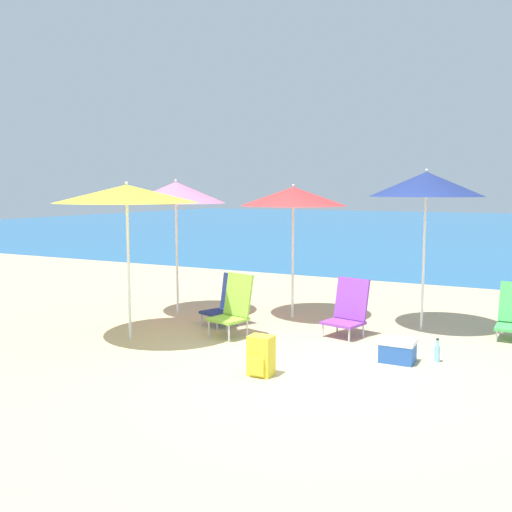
{
  "coord_description": "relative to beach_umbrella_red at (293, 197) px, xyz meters",
  "views": [
    {
      "loc": [
        2.21,
        -5.61,
        1.94
      ],
      "look_at": [
        -1.48,
        1.62,
        1.0
      ],
      "focal_mm": 40.0,
      "sensor_mm": 36.0,
      "label": 1
    }
  ],
  "objects": [
    {
      "name": "beach_umbrella_pink",
      "position": [
        -1.71,
        -0.6,
        0.06
      ],
      "size": [
        1.53,
        1.53,
        2.11
      ],
      "color": "white",
      "rests_on": "ground"
    },
    {
      "name": "sea_water",
      "position": [
        1.19,
        24.06,
        -1.84
      ],
      "size": [
        60.0,
        40.0,
        0.01
      ],
      "color": "#23669E",
      "rests_on": "ground"
    },
    {
      "name": "ground_plane",
      "position": [
        1.19,
        -2.27,
        -1.85
      ],
      "size": [
        60.0,
        60.0,
        0.0
      ],
      "primitive_type": "plane",
      "color": "#C6B284"
    },
    {
      "name": "beach_chair_purple",
      "position": [
        1.09,
        -0.66,
        -1.49
      ],
      "size": [
        0.58,
        0.58,
        0.77
      ],
      "rotation": [
        0.0,
        0.0,
        -0.24
      ],
      "color": "silver",
      "rests_on": "ground"
    },
    {
      "name": "beach_umbrella_yellow",
      "position": [
        -1.39,
        -2.14,
        0.05
      ],
      "size": [
        1.84,
        1.84,
        2.05
      ],
      "color": "white",
      "rests_on": "ground"
    },
    {
      "name": "beach_umbrella_navy",
      "position": [
        1.91,
        0.14,
        0.17
      ],
      "size": [
        1.54,
        1.54,
        2.23
      ],
      "color": "white",
      "rests_on": "ground"
    },
    {
      "name": "cooler_box",
      "position": [
        1.97,
        -1.55,
        -1.71
      ],
      "size": [
        0.39,
        0.29,
        0.26
      ],
      "color": "#2859B2",
      "rests_on": "ground"
    },
    {
      "name": "beach_chair_lime",
      "position": [
        -0.26,
        -1.38,
        -1.43
      ],
      "size": [
        0.54,
        0.57,
        0.83
      ],
      "rotation": [
        0.0,
        0.0,
        -0.25
      ],
      "color": "silver",
      "rests_on": "ground"
    },
    {
      "name": "backpack_yellow",
      "position": [
        0.79,
        -2.67,
        -1.64
      ],
      "size": [
        0.25,
        0.22,
        0.42
      ],
      "color": "yellow",
      "rests_on": "ground"
    },
    {
      "name": "beach_chair_navy",
      "position": [
        -0.67,
        -0.87,
        -1.51
      ],
      "size": [
        0.58,
        0.62,
        0.73
      ],
      "rotation": [
        0.0,
        0.0,
        -0.37
      ],
      "color": "silver",
      "rests_on": "ground"
    },
    {
      "name": "water_bottle",
      "position": [
        2.37,
        -1.35,
        -1.74
      ],
      "size": [
        0.07,
        0.07,
        0.27
      ],
      "color": "#8CCCEA",
      "rests_on": "ground"
    },
    {
      "name": "beach_umbrella_red",
      "position": [
        0.0,
        0.0,
        0.0
      ],
      "size": [
        1.6,
        1.6,
        2.03
      ],
      "color": "white",
      "rests_on": "ground"
    }
  ]
}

